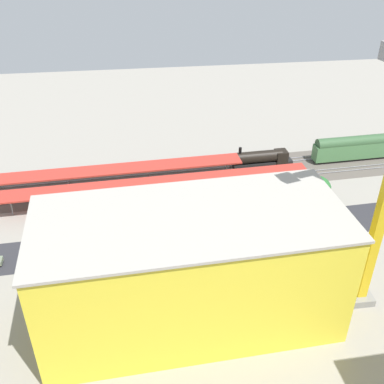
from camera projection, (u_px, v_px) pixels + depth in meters
name	position (u px, v px, depth m)	size (l,w,h in m)	color
ground_plane	(179.00, 227.00, 88.24)	(205.82, 205.82, 0.00)	gray
rail_bed	(170.00, 179.00, 103.84)	(128.64, 14.95, 0.01)	#5B544C
street_asphalt	(182.00, 238.00, 85.20)	(128.64, 9.00, 0.01)	#2D2D33
track_rails	(170.00, 178.00, 103.74)	(128.48, 14.97, 0.12)	#9E9EA8
platform_canopy_near	(157.00, 183.00, 94.15)	(64.90, 8.07, 4.41)	#B73328
platform_canopy_far	(109.00, 170.00, 99.38)	(58.78, 7.72, 4.09)	#B73328
locomotive	(263.00, 158.00, 108.33)	(14.51, 3.50, 5.15)	black
passenger_coach	(354.00, 147.00, 110.14)	(20.05, 3.93, 6.12)	black
parked_car_0	(254.00, 242.00, 83.12)	(4.74, 2.10, 1.70)	black
parked_car_1	(209.00, 243.00, 82.65)	(4.75, 2.06, 1.77)	black
parked_car_2	(171.00, 246.00, 81.95)	(4.87, 2.06, 1.74)	black
parked_car_3	(125.00, 252.00, 80.85)	(4.41, 2.10, 1.60)	black
parked_car_4	(80.00, 255.00, 80.11)	(4.20, 2.19, 1.61)	black
parked_car_5	(35.00, 260.00, 78.88)	(4.56, 2.25, 1.65)	black
construction_building	(191.00, 271.00, 64.48)	(41.36, 17.70, 17.77)	yellow
construction_roof_slab	(190.00, 218.00, 59.67)	(41.96, 18.30, 0.40)	#ADA89E
box_truck_0	(170.00, 252.00, 79.15)	(8.15, 2.59, 3.44)	black
box_truck_1	(128.00, 255.00, 78.52)	(8.71, 2.72, 3.66)	black
box_truck_2	(131.00, 251.00, 79.53)	(8.60, 2.72, 3.37)	black
street_tree_0	(318.00, 189.00, 89.93)	(5.13, 5.13, 7.90)	brown
street_tree_1	(220.00, 196.00, 87.13)	(5.40, 5.40, 8.39)	brown
street_tree_3	(161.00, 202.00, 86.36)	(4.12, 4.12, 7.18)	brown
traffic_light	(26.00, 249.00, 75.99)	(0.50, 0.36, 6.24)	#333333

